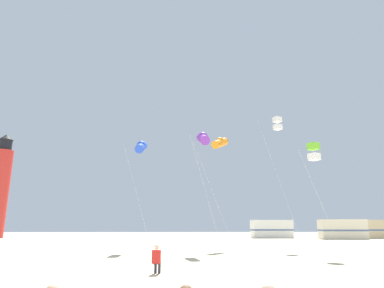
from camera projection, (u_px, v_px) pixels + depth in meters
name	position (u px, v px, depth m)	size (l,w,h in m)	color
kite_flyer_standing	(157.00, 258.00, 13.55)	(0.36, 0.53, 1.16)	red
kite_box_lime	(314.00, 152.00, 21.93)	(2.06, 1.72, 7.20)	silver
kite_tube_orange	(220.00, 143.00, 29.63)	(3.34, 3.70, 9.76)	silver
kite_box_white	(277.00, 124.00, 29.86)	(2.86, 2.40, 11.36)	silver
kite_tube_violet	(203.00, 138.00, 25.35)	(2.25, 2.54, 9.04)	silver
kite_tube_blue	(141.00, 147.00, 27.36)	(2.44, 2.51, 8.88)	silver
lighthouse_distant	(0.00, 188.00, 53.82)	(2.80, 2.80, 16.80)	red
rv_van_white	(272.00, 229.00, 53.38)	(6.56, 2.70, 2.80)	white
rv_van_cream	(342.00, 229.00, 48.23)	(6.56, 2.69, 2.80)	beige
rv_van_tan	(382.00, 229.00, 51.76)	(6.46, 2.41, 2.80)	#C6B28C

